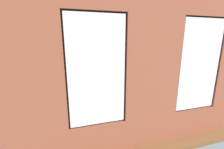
{
  "coord_description": "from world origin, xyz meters",
  "views": [
    {
      "loc": [
        1.59,
        5.33,
        2.23
      ],
      "look_at": [
        0.11,
        0.4,
        0.98
      ],
      "focal_mm": 24.0,
      "sensor_mm": 36.0,
      "label": 1
    }
  ],
  "objects_px": {
    "remote_black": "(103,87)",
    "potted_plant_corner_far_left": "(217,96)",
    "potted_plant_corner_near_left": "(144,68)",
    "cup_ceramic": "(98,86)",
    "potted_plant_between_couches": "(165,103)",
    "table_plant_small": "(94,86)",
    "coffee_table": "(103,89)",
    "media_console": "(36,96)",
    "papasan_chair": "(92,75)",
    "couch_left": "(172,86)",
    "potted_plant_mid_room_small": "(117,79)",
    "couch_by_window": "(114,118)",
    "remote_silver": "(111,85)",
    "tv_flatscreen": "(33,79)",
    "candle_jar": "(107,87)"
  },
  "relations": [
    {
      "from": "cup_ceramic",
      "to": "remote_black",
      "type": "bearing_deg",
      "value": 144.9
    },
    {
      "from": "media_console",
      "to": "potted_plant_between_couches",
      "type": "xyz_separation_m",
      "value": [
        -3.67,
        2.35,
        0.27
      ]
    },
    {
      "from": "couch_left",
      "to": "potted_plant_mid_room_small",
      "type": "height_order",
      "value": "couch_left"
    },
    {
      "from": "coffee_table",
      "to": "remote_silver",
      "type": "height_order",
      "value": "remote_silver"
    },
    {
      "from": "potted_plant_corner_far_left",
      "to": "potted_plant_corner_near_left",
      "type": "bearing_deg",
      "value": -90.04
    },
    {
      "from": "remote_silver",
      "to": "potted_plant_between_couches",
      "type": "distance_m",
      "value": 2.35
    },
    {
      "from": "coffee_table",
      "to": "candle_jar",
      "type": "distance_m",
      "value": 0.2
    },
    {
      "from": "potted_plant_corner_near_left",
      "to": "couch_by_window",
      "type": "bearing_deg",
      "value": 54.05
    },
    {
      "from": "table_plant_small",
      "to": "tv_flatscreen",
      "type": "bearing_deg",
      "value": -13.36
    },
    {
      "from": "potted_plant_mid_room_small",
      "to": "coffee_table",
      "type": "bearing_deg",
      "value": 52.33
    },
    {
      "from": "remote_silver",
      "to": "potted_plant_between_couches",
      "type": "relative_size",
      "value": 0.21
    },
    {
      "from": "candle_jar",
      "to": "media_console",
      "type": "xyz_separation_m",
      "value": [
        2.5,
        -0.48,
        -0.26
      ]
    },
    {
      "from": "remote_black",
      "to": "potted_plant_mid_room_small",
      "type": "distance_m",
      "value": 1.63
    },
    {
      "from": "remote_silver",
      "to": "potted_plant_mid_room_small",
      "type": "relative_size",
      "value": 0.32
    },
    {
      "from": "remote_silver",
      "to": "potted_plant_corner_far_left",
      "type": "height_order",
      "value": "potted_plant_corner_far_left"
    },
    {
      "from": "table_plant_small",
      "to": "potted_plant_corner_near_left",
      "type": "relative_size",
      "value": 0.27
    },
    {
      "from": "remote_black",
      "to": "potted_plant_corner_far_left",
      "type": "distance_m",
      "value": 3.64
    },
    {
      "from": "cup_ceramic",
      "to": "media_console",
      "type": "bearing_deg",
      "value": -5.83
    },
    {
      "from": "papasan_chair",
      "to": "potted_plant_between_couches",
      "type": "distance_m",
      "value": 4.27
    },
    {
      "from": "remote_silver",
      "to": "table_plant_small",
      "type": "bearing_deg",
      "value": -88.54
    },
    {
      "from": "papasan_chair",
      "to": "potted_plant_mid_room_small",
      "type": "relative_size",
      "value": 2.12
    },
    {
      "from": "coffee_table",
      "to": "papasan_chair",
      "type": "distance_m",
      "value": 2.04
    },
    {
      "from": "coffee_table",
      "to": "potted_plant_corner_near_left",
      "type": "relative_size",
      "value": 1.37
    },
    {
      "from": "couch_left",
      "to": "potted_plant_corner_near_left",
      "type": "relative_size",
      "value": 1.96
    },
    {
      "from": "remote_black",
      "to": "potted_plant_corner_far_left",
      "type": "relative_size",
      "value": 0.14
    },
    {
      "from": "remote_silver",
      "to": "potted_plant_corner_near_left",
      "type": "height_order",
      "value": "potted_plant_corner_near_left"
    },
    {
      "from": "remote_black",
      "to": "papasan_chair",
      "type": "bearing_deg",
      "value": -111.09
    },
    {
      "from": "couch_left",
      "to": "potted_plant_corner_far_left",
      "type": "xyz_separation_m",
      "value": [
        -0.15,
        1.75,
        0.25
      ]
    },
    {
      "from": "remote_silver",
      "to": "tv_flatscreen",
      "type": "bearing_deg",
      "value": -114.08
    },
    {
      "from": "potted_plant_between_couches",
      "to": "potted_plant_mid_room_small",
      "type": "bearing_deg",
      "value": -85.26
    },
    {
      "from": "coffee_table",
      "to": "potted_plant_corner_near_left",
      "type": "height_order",
      "value": "potted_plant_corner_near_left"
    },
    {
      "from": "potted_plant_between_couches",
      "to": "coffee_table",
      "type": "bearing_deg",
      "value": -57.68
    },
    {
      "from": "potted_plant_between_couches",
      "to": "potted_plant_corner_far_left",
      "type": "relative_size",
      "value": 0.67
    },
    {
      "from": "potted_plant_between_couches",
      "to": "potted_plant_corner_near_left",
      "type": "distance_m",
      "value": 4.61
    },
    {
      "from": "coffee_table",
      "to": "cup_ceramic",
      "type": "bearing_deg",
      "value": -35.1
    },
    {
      "from": "potted_plant_mid_room_small",
      "to": "table_plant_small",
      "type": "bearing_deg",
      "value": 45.93
    },
    {
      "from": "couch_by_window",
      "to": "potted_plant_mid_room_small",
      "type": "distance_m",
      "value": 3.57
    },
    {
      "from": "couch_by_window",
      "to": "cup_ceramic",
      "type": "relative_size",
      "value": 20.81
    },
    {
      "from": "cup_ceramic",
      "to": "couch_by_window",
      "type": "bearing_deg",
      "value": 88.19
    },
    {
      "from": "remote_black",
      "to": "potted_plant_between_couches",
      "type": "relative_size",
      "value": 0.21
    },
    {
      "from": "tv_flatscreen",
      "to": "remote_black",
      "type": "bearing_deg",
      "value": 171.85
    },
    {
      "from": "couch_by_window",
      "to": "couch_left",
      "type": "relative_size",
      "value": 1.15
    },
    {
      "from": "potted_plant_between_couches",
      "to": "potted_plant_mid_room_small",
      "type": "xyz_separation_m",
      "value": [
        0.27,
        -3.3,
        -0.15
      ]
    },
    {
      "from": "cup_ceramic",
      "to": "remote_black",
      "type": "xyz_separation_m",
      "value": [
        -0.16,
        0.11,
        -0.04
      ]
    },
    {
      "from": "tv_flatscreen",
      "to": "potted_plant_between_couches",
      "type": "height_order",
      "value": "tv_flatscreen"
    },
    {
      "from": "papasan_chair",
      "to": "potted_plant_corner_near_left",
      "type": "height_order",
      "value": "potted_plant_corner_near_left"
    },
    {
      "from": "tv_flatscreen",
      "to": "papasan_chair",
      "type": "relative_size",
      "value": 1.06
    },
    {
      "from": "coffee_table",
      "to": "remote_black",
      "type": "xyz_separation_m",
      "value": [
        0.0,
        0.0,
        0.06
      ]
    },
    {
      "from": "couch_by_window",
      "to": "media_console",
      "type": "relative_size",
      "value": 2.24
    },
    {
      "from": "coffee_table",
      "to": "tv_flatscreen",
      "type": "relative_size",
      "value": 1.06
    }
  ]
}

